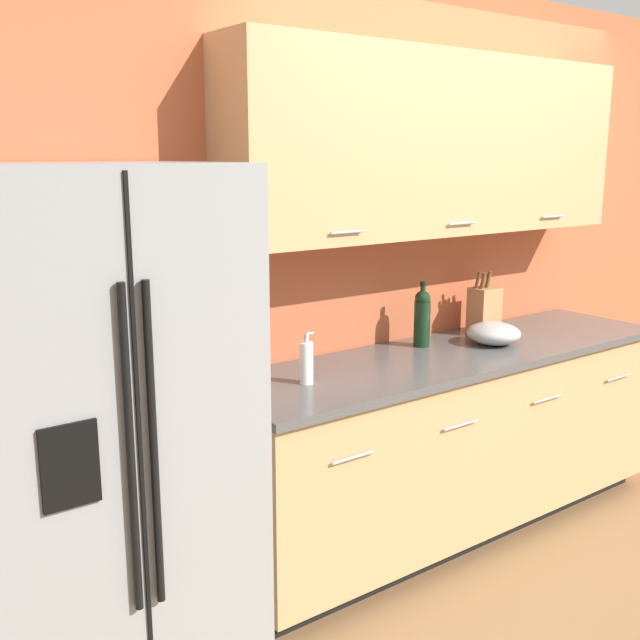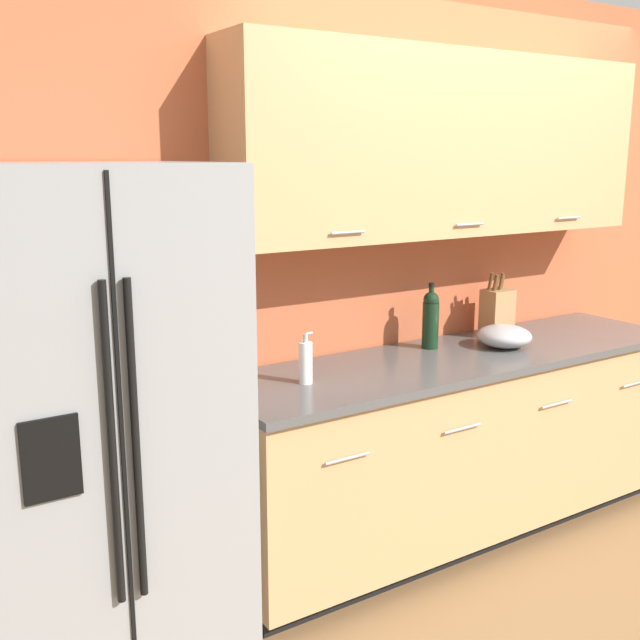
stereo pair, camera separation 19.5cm
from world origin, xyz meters
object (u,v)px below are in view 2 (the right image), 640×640
object	(u,v)px
soap_dispenser	(306,362)
refrigerator	(88,434)
wine_bottle	(431,318)
mixing_bowl	(504,336)
knife_block	(497,312)

from	to	relation	value
soap_dispenser	refrigerator	bearing A→B (deg)	-176.65
wine_bottle	mixing_bowl	distance (m)	0.37
wine_bottle	soap_dispenser	size ratio (longest dim) A/B	1.50
knife_block	soap_dispenser	xyz separation A→B (m)	(-1.24, -0.17, -0.04)
soap_dispenser	wine_bottle	bearing A→B (deg)	11.54
refrigerator	knife_block	bearing A→B (deg)	5.85
soap_dispenser	mixing_bowl	bearing A→B (deg)	-0.72
mixing_bowl	refrigerator	bearing A→B (deg)	-178.90
refrigerator	wine_bottle	world-z (taller)	refrigerator
wine_bottle	soap_dispenser	distance (m)	0.81
wine_bottle	mixing_bowl	bearing A→B (deg)	-29.42
refrigerator	knife_block	xyz separation A→B (m)	(2.12, 0.22, 0.14)
wine_bottle	mixing_bowl	world-z (taller)	wine_bottle
knife_block	wine_bottle	bearing A→B (deg)	-179.53
refrigerator	mixing_bowl	size ratio (longest dim) A/B	6.83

